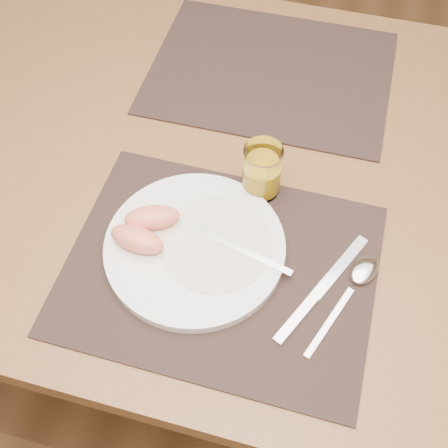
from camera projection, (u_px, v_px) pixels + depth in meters
ground at (240, 335)px, 1.57m from camera, size 5.00×5.00×0.00m
table at (249, 189)px, 1.02m from camera, size 1.40×0.90×0.75m
placemat_near at (220, 268)px, 0.83m from camera, size 0.45×0.35×0.00m
placemat_far at (271, 72)px, 1.07m from camera, size 0.45×0.35×0.00m
plate at (195, 247)px, 0.84m from camera, size 0.27×0.27×0.02m
plate_dressing at (216, 243)px, 0.83m from camera, size 0.17×0.17×0.00m
fork at (229, 244)px, 0.83m from camera, size 0.17×0.06×0.00m
knife at (315, 297)px, 0.80m from camera, size 0.11×0.21×0.01m
spoon at (359, 277)px, 0.81m from camera, size 0.09×0.19×0.01m
juice_glass at (262, 172)px, 0.87m from camera, size 0.06×0.06×0.09m
grapefruit_wedges at (145, 228)px, 0.83m from camera, size 0.10×0.10×0.03m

